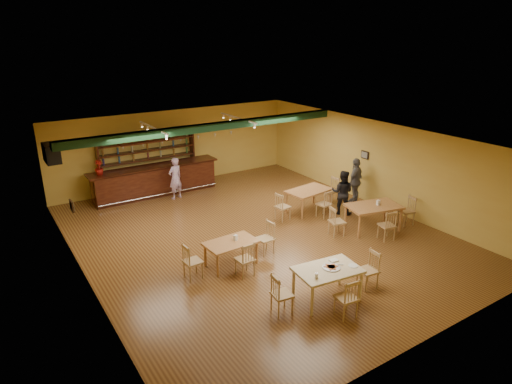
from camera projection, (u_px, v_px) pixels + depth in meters
floor at (257, 235)px, 13.62m from camera, size 12.00×12.00×0.00m
ceiling_beam at (211, 127)px, 14.86m from camera, size 10.00×0.30×0.25m
track_rail_left at (153, 128)px, 14.39m from camera, size 0.05×2.50×0.05m
track_rail_right at (238, 118)px, 16.02m from camera, size 0.05×2.50×0.05m
ac_unit at (52, 153)px, 13.68m from camera, size 0.34×0.70×0.48m
picture_left at (72, 206)px, 11.29m from camera, size 0.04×0.34×0.28m
picture_right at (365, 155)px, 15.98m from camera, size 0.04×0.34×0.28m
bar_counter at (155, 180)px, 16.85m from camera, size 4.91×0.85×1.13m
back_bar_hutch at (148, 162)px, 17.16m from camera, size 3.80×0.40×2.28m
poinsettia at (99, 168)px, 15.55m from camera, size 0.38×0.38×0.53m
dining_table_b at (308, 200)px, 15.35m from camera, size 1.64×1.11×0.77m
dining_table_c at (231, 253)px, 11.76m from camera, size 1.39×0.87×0.68m
dining_table_d at (373, 218)px, 13.86m from camera, size 1.81×1.33×0.81m
near_table at (327, 284)px, 10.23m from camera, size 1.58×1.12×0.79m
pizza_tray at (331, 267)px, 10.14m from camera, size 0.42×0.42×0.01m
parmesan_shaker at (316, 276)px, 9.71m from camera, size 0.08×0.08×0.11m
napkin_stack at (334, 260)px, 10.44m from camera, size 0.21×0.17×0.03m
pizza_server at (335, 264)px, 10.26m from camera, size 0.31×0.27×0.00m
side_plate at (353, 266)px, 10.22m from camera, size 0.24×0.24×0.01m
patron_bar at (175, 178)px, 16.37m from camera, size 0.66×0.53×1.58m
patron_right_a at (342, 192)px, 15.00m from camera, size 0.92×0.94×1.53m
patron_right_b at (355, 181)px, 15.91m from camera, size 1.07×0.75×1.68m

